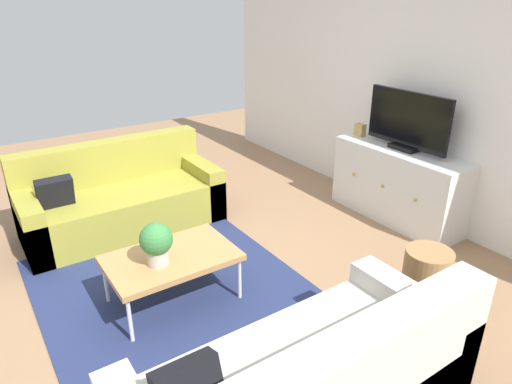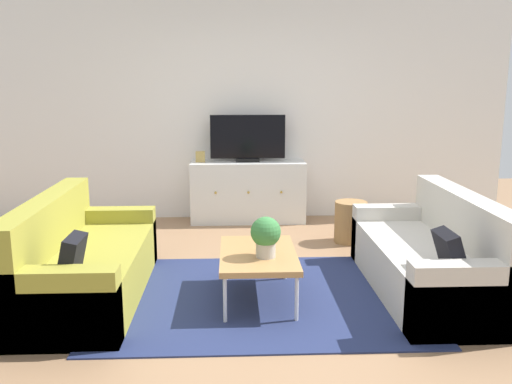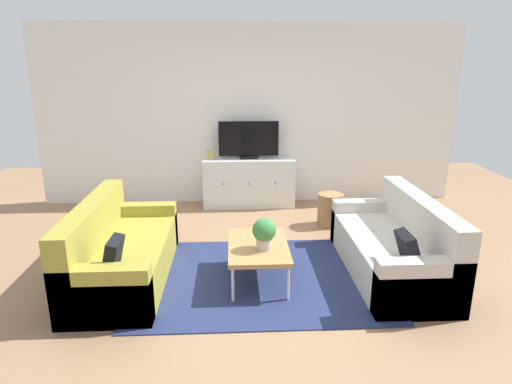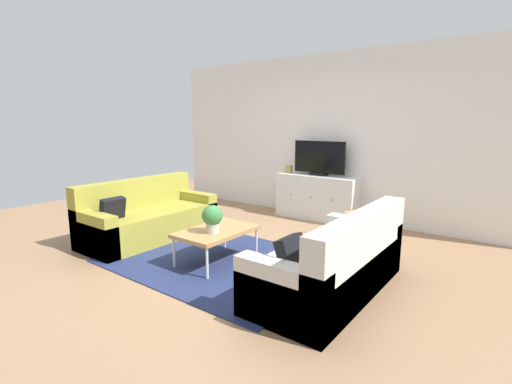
# 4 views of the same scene
# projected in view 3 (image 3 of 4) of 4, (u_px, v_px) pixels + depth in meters

# --- Properties ---
(ground_plane) EXTENTS (10.00, 10.00, 0.00)m
(ground_plane) POSITION_uv_depth(u_px,v_px,m) (259.00, 271.00, 4.66)
(ground_plane) COLOR #997251
(wall_back) EXTENTS (6.40, 0.12, 2.70)m
(wall_back) POSITION_uv_depth(u_px,v_px,m) (249.00, 115.00, 6.72)
(wall_back) COLOR white
(wall_back) RESTS_ON ground_plane
(area_rug) EXTENTS (2.50, 1.90, 0.01)m
(area_rug) POSITION_uv_depth(u_px,v_px,m) (259.00, 277.00, 4.52)
(area_rug) COLOR navy
(area_rug) RESTS_ON ground_plane
(couch_left_side) EXTENTS (0.81, 1.84, 0.81)m
(couch_left_side) POSITION_uv_depth(u_px,v_px,m) (117.00, 255.00, 4.42)
(couch_left_side) COLOR olive
(couch_left_side) RESTS_ON ground_plane
(couch_right_side) EXTENTS (0.81, 1.84, 0.81)m
(couch_right_side) POSITION_uv_depth(u_px,v_px,m) (397.00, 249.00, 4.55)
(couch_right_side) COLOR beige
(couch_right_side) RESTS_ON ground_plane
(coffee_table) EXTENTS (0.59, 0.92, 0.39)m
(coffee_table) POSITION_uv_depth(u_px,v_px,m) (258.00, 247.00, 4.38)
(coffee_table) COLOR #B7844C
(coffee_table) RESTS_ON ground_plane
(potted_plant) EXTENTS (0.23, 0.23, 0.31)m
(potted_plant) POSITION_uv_depth(u_px,v_px,m) (264.00, 232.00, 4.21)
(potted_plant) COLOR #B7B2A8
(potted_plant) RESTS_ON coffee_table
(tv_console) EXTENTS (1.38, 0.47, 0.74)m
(tv_console) POSITION_uv_depth(u_px,v_px,m) (249.00, 182.00, 6.73)
(tv_console) COLOR silver
(tv_console) RESTS_ON ground_plane
(flat_screen_tv) EXTENTS (0.90, 0.16, 0.56)m
(flat_screen_tv) POSITION_uv_depth(u_px,v_px,m) (249.00, 140.00, 6.57)
(flat_screen_tv) COLOR black
(flat_screen_tv) RESTS_ON tv_console
(mantel_clock) EXTENTS (0.11, 0.07, 0.13)m
(mantel_clock) POSITION_uv_depth(u_px,v_px,m) (211.00, 155.00, 6.58)
(mantel_clock) COLOR tan
(mantel_clock) RESTS_ON tv_console
(wicker_basket) EXTENTS (0.34, 0.34, 0.44)m
(wicker_basket) POSITION_uv_depth(u_px,v_px,m) (330.00, 210.00, 5.93)
(wicker_basket) COLOR #9E7547
(wicker_basket) RESTS_ON ground_plane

